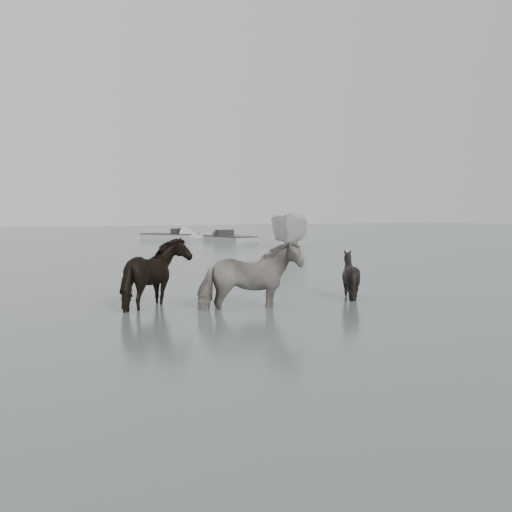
# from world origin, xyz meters

# --- Properties ---
(ground) EXTENTS (140.00, 140.00, 0.00)m
(ground) POSITION_xyz_m (0.00, 0.00, 0.00)
(ground) COLOR #4B5956
(ground) RESTS_ON ground
(pony_pinto) EXTENTS (2.14, 1.30, 1.69)m
(pony_pinto) POSITION_xyz_m (-0.75, -0.31, 0.84)
(pony_pinto) COLOR black
(pony_pinto) RESTS_ON ground
(pony_dark) EXTENTS (1.88, 1.99, 1.60)m
(pony_dark) POSITION_xyz_m (-2.24, 0.80, 0.80)
(pony_dark) COLOR black
(pony_dark) RESTS_ON ground
(pony_black) EXTENTS (1.39, 1.31, 1.24)m
(pony_black) POSITION_xyz_m (2.04, 0.17, 0.62)
(pony_black) COLOR black
(pony_black) RESTS_ON ground
(boat_small) EXTENTS (4.42, 5.24, 1.95)m
(boat_small) POSITION_xyz_m (10.83, 17.38, 0.97)
(boat_small) COLOR beige
(boat_small) RESTS_ON ground
(skiff_port) EXTENTS (2.18, 5.63, 0.75)m
(skiff_port) POSITION_xyz_m (10.76, 24.54, 0.38)
(skiff_port) COLOR #9C9F9C
(skiff_port) RESTS_ON ground
(skiff_mid) EXTENTS (4.61, 5.06, 0.75)m
(skiff_mid) POSITION_xyz_m (8.85, 30.15, 0.38)
(skiff_mid) COLOR #9FA19F
(skiff_mid) RESTS_ON ground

